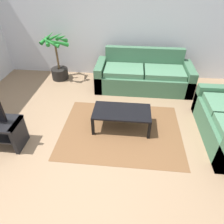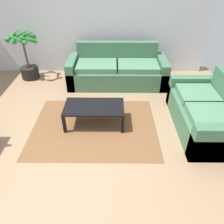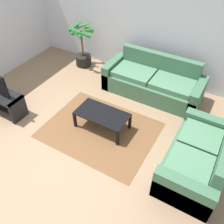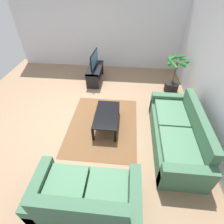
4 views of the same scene
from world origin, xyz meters
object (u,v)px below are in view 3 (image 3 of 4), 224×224
(potted_palm, at_px, (82,49))
(couch_main, at_px, (153,83))
(couch_loveseat, at_px, (198,159))
(coffee_table, at_px, (102,115))
(tv_stand, at_px, (0,99))

(potted_palm, bearing_deg, couch_main, -6.74)
(couch_loveseat, bearing_deg, coffee_table, 177.44)
(couch_loveseat, height_order, tv_stand, couch_loveseat)
(couch_main, xyz_separation_m, potted_palm, (-2.19, 0.26, 0.18))
(couch_main, height_order, coffee_table, couch_main)
(tv_stand, bearing_deg, potted_palm, 80.95)
(couch_main, distance_m, potted_palm, 2.21)
(coffee_table, bearing_deg, couch_main, 75.06)
(coffee_table, height_order, potted_palm, potted_palm)
(coffee_table, bearing_deg, potted_palm, 133.82)
(tv_stand, bearing_deg, couch_main, 40.90)
(couch_main, bearing_deg, potted_palm, 173.26)
(tv_stand, height_order, potted_palm, potted_palm)
(potted_palm, bearing_deg, couch_loveseat, -27.53)
(couch_loveseat, height_order, potted_palm, potted_palm)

